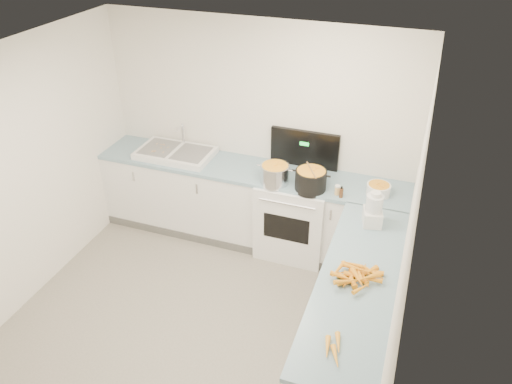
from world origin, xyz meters
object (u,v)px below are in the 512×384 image
(sink, at_px, (175,153))
(food_processor, at_px, (373,211))
(steel_pot, at_px, (275,175))
(mixing_bowl, at_px, (378,189))
(extract_bottle, at_px, (341,193))
(stove, at_px, (295,214))
(black_pot, at_px, (311,181))
(spice_jar, at_px, (337,191))

(sink, xyz_separation_m, food_processor, (2.33, -0.60, 0.11))
(steel_pot, relative_size, mixing_bowl, 1.25)
(steel_pot, height_order, extract_bottle, steel_pot)
(stove, height_order, extract_bottle, stove)
(black_pot, bearing_deg, spice_jar, -3.86)
(steel_pot, bearing_deg, sink, 171.65)
(stove, xyz_separation_m, spice_jar, (0.47, -0.19, 0.51))
(sink, relative_size, spice_jar, 9.70)
(stove, xyz_separation_m, mixing_bowl, (0.86, -0.04, 0.52))
(steel_pot, xyz_separation_m, food_processor, (1.07, -0.41, 0.05))
(stove, height_order, black_pot, stove)
(extract_bottle, bearing_deg, mixing_bowl, 28.09)
(stove, bearing_deg, extract_bottle, -23.04)
(spice_jar, xyz_separation_m, food_processor, (0.41, -0.40, 0.10))
(spice_jar, distance_m, food_processor, 0.58)
(steel_pot, bearing_deg, spice_jar, -1.40)
(food_processor, bearing_deg, mixing_bowl, 91.93)
(stove, bearing_deg, steel_pot, -138.41)
(steel_pot, relative_size, spice_jar, 3.41)
(mixing_bowl, xyz_separation_m, spice_jar, (-0.39, -0.14, -0.01))
(black_pot, relative_size, spice_jar, 3.62)
(spice_jar, height_order, food_processor, food_processor)
(mixing_bowl, bearing_deg, black_pot, -169.40)
(spice_jar, bearing_deg, food_processor, -44.20)
(black_pot, bearing_deg, mixing_bowl, 10.60)
(sink, bearing_deg, black_pot, -6.33)
(black_pot, xyz_separation_m, food_processor, (0.69, -0.41, 0.05))
(stove, distance_m, mixing_bowl, 1.01)
(stove, distance_m, spice_jar, 0.72)
(sink, distance_m, extract_bottle, 1.99)
(extract_bottle, xyz_separation_m, spice_jar, (-0.05, 0.04, -0.00))
(black_pot, xyz_separation_m, extract_bottle, (0.33, -0.06, -0.05))
(stove, height_order, steel_pot, stove)
(stove, bearing_deg, mixing_bowl, -2.71)
(black_pot, distance_m, extract_bottle, 0.34)
(sink, bearing_deg, stove, -0.62)
(extract_bottle, bearing_deg, spice_jar, 142.57)
(sink, relative_size, extract_bottle, 8.78)
(food_processor, bearing_deg, steel_pot, 159.01)
(mixing_bowl, bearing_deg, food_processor, -88.07)
(sink, relative_size, black_pot, 2.68)
(sink, relative_size, steel_pot, 2.85)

